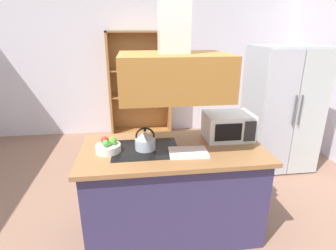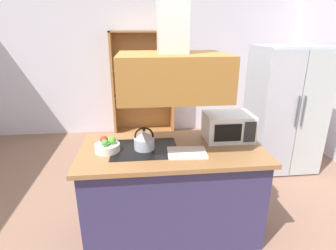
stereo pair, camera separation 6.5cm
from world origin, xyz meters
name	(u,v)px [view 2 (the right image)]	position (x,y,z in m)	size (l,w,h in m)	color
ground_plane	(149,231)	(0.00, 0.00, 0.00)	(7.80, 7.80, 0.00)	#896350
wall_back	(141,62)	(0.00, 3.00, 1.35)	(6.00, 0.12, 2.70)	silver
kitchen_island	(172,189)	(0.24, 0.04, 0.45)	(1.69, 0.86, 0.90)	#342E57
range_hood	(172,60)	(0.24, 0.04, 1.70)	(0.90, 0.70, 1.31)	#9F662C
refrigerator	(284,109)	(1.98, 1.24, 0.87)	(0.90, 0.77, 1.74)	#ADB5BF
dish_cabinet	(143,91)	(0.02, 2.78, 0.85)	(1.12, 0.40, 1.92)	#A46B36
kettle	(144,140)	(-0.02, 0.04, 0.99)	(0.19, 0.19, 0.21)	#B1B9C7
cutting_board	(187,153)	(0.35, -0.10, 0.91)	(0.34, 0.24, 0.02)	white
microwave	(228,126)	(0.82, 0.20, 1.03)	(0.46, 0.35, 0.26)	silver
fruit_bowl	(107,146)	(-0.35, 0.02, 0.95)	(0.22, 0.22, 0.14)	silver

